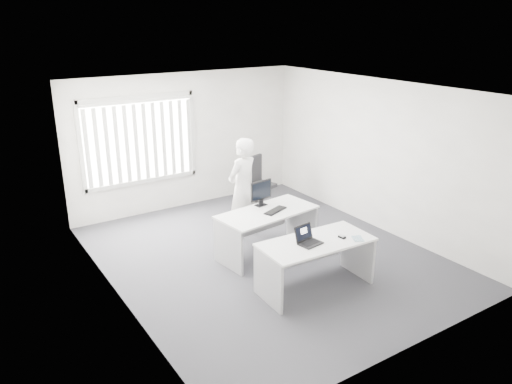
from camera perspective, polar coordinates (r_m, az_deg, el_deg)
ground at (r=8.52m, az=1.18°, el=-7.35°), size 6.00×6.00×0.00m
wall_back at (r=10.51m, az=-8.04°, el=5.81°), size 5.00×0.02×2.80m
wall_front at (r=5.92m, az=17.89°, el=-5.83°), size 5.00×0.02×2.80m
wall_left at (r=6.97m, az=-16.02°, el=-1.81°), size 0.02×6.00×2.80m
wall_right at (r=9.56m, az=13.76°, el=4.10°), size 0.02×6.00×2.80m
ceiling at (r=7.68m, az=1.32°, el=11.67°), size 5.00×6.00×0.02m
window at (r=10.07m, az=-13.14°, el=5.78°), size 2.32×0.06×1.76m
blinds at (r=10.02m, az=-13.01°, el=5.55°), size 2.20×0.10×1.50m
desk_near at (r=7.39m, az=6.83°, el=-7.08°), size 1.71×0.86×0.77m
desk_far at (r=8.40m, az=1.28°, el=-3.56°), size 1.78×0.99×0.77m
office_chair at (r=10.59m, az=0.44°, el=0.12°), size 0.77×0.77×1.08m
person at (r=8.94m, az=-1.55°, el=0.42°), size 0.78×0.64×1.85m
laptop at (r=7.14m, az=6.28°, el=-5.02°), size 0.37×0.34×0.25m
paper_sheet at (r=7.40m, az=9.43°, el=-5.34°), size 0.37×0.32×0.00m
mouse at (r=7.44m, az=9.80°, el=-5.03°), size 0.08×0.11×0.04m
booklet at (r=7.46m, az=11.56°, el=-5.24°), size 0.22×0.24×0.01m
keyboard at (r=8.31m, az=2.23°, el=-2.14°), size 0.49×0.31×0.02m
monitor at (r=8.49m, az=0.58°, el=-0.14°), size 0.46×0.20×0.44m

